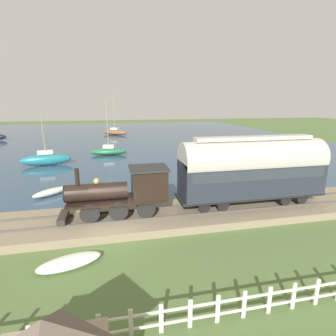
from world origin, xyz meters
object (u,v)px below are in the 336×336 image
at_px(passenger_coach, 252,168).
at_px(rowboat_far_out, 51,192).
at_px(sailboat_green, 109,151).
at_px(rowboat_mid_harbor, 94,195).
at_px(sailboat_teal, 46,159).
at_px(steam_locomotive, 127,189).
at_px(sailboat_brown, 115,132).
at_px(beached_dinghy, 70,262).

distance_m(passenger_coach, rowboat_far_out, 15.34).
distance_m(sailboat_green, rowboat_mid_harbor, 17.28).
height_order(sailboat_teal, rowboat_far_out, sailboat_teal).
relative_size(sailboat_green, rowboat_mid_harbor, 3.63).
relative_size(steam_locomotive, rowboat_mid_harbor, 3.00).
relative_size(passenger_coach, sailboat_green, 1.27).
height_order(steam_locomotive, rowboat_far_out, steam_locomotive).
bearing_deg(sailboat_teal, passenger_coach, -144.56).
distance_m(passenger_coach, sailboat_teal, 24.04).
bearing_deg(passenger_coach, sailboat_green, 22.64).
xyz_separation_m(sailboat_brown, sailboat_teal, (-28.55, 8.36, 0.05)).
height_order(passenger_coach, rowboat_mid_harbor, passenger_coach).
bearing_deg(rowboat_mid_harbor, steam_locomotive, 174.16).
bearing_deg(passenger_coach, rowboat_mid_harbor, 64.00).
xyz_separation_m(sailboat_brown, rowboat_mid_harbor, (-40.88, 2.32, -0.51)).
bearing_deg(steam_locomotive, passenger_coach, -90.00).
xyz_separation_m(rowboat_mid_harbor, rowboat_far_out, (1.24, 3.32, 0.10)).
bearing_deg(sailboat_green, sailboat_teal, 128.04).
bearing_deg(sailboat_teal, rowboat_mid_harbor, -161.82).
height_order(steam_locomotive, rowboat_mid_harbor, steam_locomotive).
distance_m(passenger_coach, sailboat_green, 24.30).
distance_m(steam_locomotive, beached_dinghy, 5.20).
bearing_deg(sailboat_brown, sailboat_green, -149.58).
relative_size(passenger_coach, rowboat_mid_harbor, 4.62).
height_order(sailboat_teal, sailboat_green, sailboat_green).
height_order(rowboat_far_out, beached_dinghy, rowboat_far_out).
height_order(sailboat_green, rowboat_mid_harbor, sailboat_green).
bearing_deg(rowboat_far_out, sailboat_green, -54.93).
bearing_deg(beached_dinghy, sailboat_green, -3.47).
distance_m(sailboat_brown, rowboat_mid_harbor, 40.95).
height_order(sailboat_teal, beached_dinghy, sailboat_teal).
bearing_deg(passenger_coach, sailboat_brown, 9.95).
bearing_deg(beached_dinghy, passenger_coach, -70.58).
relative_size(sailboat_teal, rowboat_far_out, 2.10).
xyz_separation_m(sailboat_brown, beached_dinghy, (-49.79, 2.83, -0.47)).
relative_size(sailboat_green, rowboat_far_out, 2.75).
bearing_deg(sailboat_brown, beached_dinghy, -149.82).
relative_size(passenger_coach, beached_dinghy, 3.26).
bearing_deg(sailboat_green, sailboat_brown, 0.41).
relative_size(passenger_coach, rowboat_far_out, 3.50).
relative_size(steam_locomotive, passenger_coach, 0.65).
bearing_deg(sailboat_teal, beached_dinghy, -173.32).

